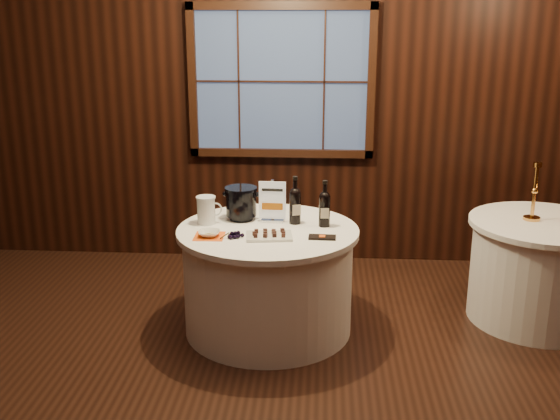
# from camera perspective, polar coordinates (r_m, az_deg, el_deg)

# --- Properties ---
(ground) EXTENTS (6.00, 6.00, 0.00)m
(ground) POSITION_cam_1_polar(r_m,az_deg,el_deg) (4.02, -2.27, -16.64)
(ground) COLOR black
(ground) RESTS_ON ground
(back_wall) EXTENTS (6.00, 0.10, 3.00)m
(back_wall) POSITION_cam_1_polar(r_m,az_deg,el_deg) (5.88, 0.13, 10.13)
(back_wall) COLOR black
(back_wall) RESTS_ON ground
(main_table) EXTENTS (1.28, 1.28, 0.77)m
(main_table) POSITION_cam_1_polar(r_m,az_deg,el_deg) (4.72, -1.05, -6.03)
(main_table) COLOR white
(main_table) RESTS_ON ground
(side_table) EXTENTS (1.08, 1.08, 0.77)m
(side_table) POSITION_cam_1_polar(r_m,az_deg,el_deg) (5.24, 21.67, -4.91)
(side_table) COLOR white
(side_table) RESTS_ON ground
(sign_stand) EXTENTS (0.19, 0.10, 0.31)m
(sign_stand) POSITION_cam_1_polar(r_m,az_deg,el_deg) (4.71, -0.66, 0.21)
(sign_stand) COLOR silver
(sign_stand) RESTS_ON main_table
(port_bottle_left) EXTENTS (0.08, 0.09, 0.35)m
(port_bottle_left) POSITION_cam_1_polar(r_m,az_deg,el_deg) (4.66, 1.32, 0.59)
(port_bottle_left) COLOR black
(port_bottle_left) RESTS_ON main_table
(port_bottle_right) EXTENTS (0.08, 0.08, 0.33)m
(port_bottle_right) POSITION_cam_1_polar(r_m,az_deg,el_deg) (4.61, 3.90, 0.30)
(port_bottle_right) COLOR black
(port_bottle_right) RESTS_ON main_table
(ice_bucket) EXTENTS (0.24, 0.24, 0.24)m
(ice_bucket) POSITION_cam_1_polar(r_m,az_deg,el_deg) (4.77, -3.40, 0.66)
(ice_bucket) COLOR black
(ice_bucket) RESTS_ON main_table
(chocolate_plate) EXTENTS (0.33, 0.24, 0.04)m
(chocolate_plate) POSITION_cam_1_polar(r_m,az_deg,el_deg) (4.40, -0.96, -2.18)
(chocolate_plate) COLOR silver
(chocolate_plate) RESTS_ON main_table
(chocolate_box) EXTENTS (0.19, 0.10, 0.02)m
(chocolate_box) POSITION_cam_1_polar(r_m,az_deg,el_deg) (4.40, 3.69, -2.38)
(chocolate_box) COLOR black
(chocolate_box) RESTS_ON main_table
(grape_bunch) EXTENTS (0.18, 0.11, 0.04)m
(grape_bunch) POSITION_cam_1_polar(r_m,az_deg,el_deg) (4.39, -3.90, -2.25)
(grape_bunch) COLOR black
(grape_bunch) RESTS_ON main_table
(glass_pitcher) EXTENTS (0.19, 0.14, 0.20)m
(glass_pitcher) POSITION_cam_1_polar(r_m,az_deg,el_deg) (4.70, -6.43, 0.01)
(glass_pitcher) COLOR silver
(glass_pitcher) RESTS_ON main_table
(orange_napkin) EXTENTS (0.20, 0.20, 0.00)m
(orange_napkin) POSITION_cam_1_polar(r_m,az_deg,el_deg) (4.45, -6.18, -2.28)
(orange_napkin) COLOR #F55814
(orange_napkin) RESTS_ON main_table
(cracker_bowl) EXTENTS (0.15, 0.15, 0.04)m
(cracker_bowl) POSITION_cam_1_polar(r_m,az_deg,el_deg) (4.44, -6.18, -2.05)
(cracker_bowl) COLOR silver
(cracker_bowl) RESTS_ON orange_napkin
(brass_candlestick) EXTENTS (0.12, 0.12, 0.43)m
(brass_candlestick) POSITION_cam_1_polar(r_m,az_deg,el_deg) (5.09, 21.23, 0.87)
(brass_candlestick) COLOR gold
(brass_candlestick) RESTS_ON side_table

